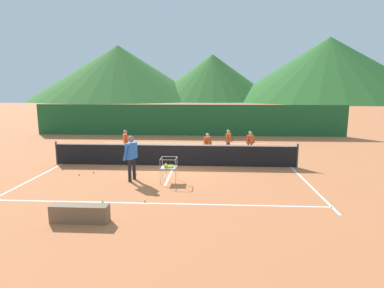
% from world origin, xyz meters
% --- Properties ---
extents(ground_plane, '(120.00, 120.00, 0.00)m').
position_xyz_m(ground_plane, '(0.00, 0.00, 0.00)').
color(ground_plane, '#C67042').
extents(line_baseline_near, '(10.35, 0.08, 0.01)m').
position_xyz_m(line_baseline_near, '(0.00, -4.74, 0.00)').
color(line_baseline_near, white).
rests_on(line_baseline_near, ground).
extents(line_baseline_far, '(10.35, 0.08, 0.01)m').
position_xyz_m(line_baseline_far, '(0.00, 5.95, 0.00)').
color(line_baseline_far, white).
rests_on(line_baseline_far, ground).
extents(line_sideline_west, '(0.08, 10.69, 0.01)m').
position_xyz_m(line_sideline_west, '(-5.18, 0.00, 0.00)').
color(line_sideline_west, white).
rests_on(line_sideline_west, ground).
extents(line_sideline_east, '(0.08, 10.69, 0.01)m').
position_xyz_m(line_sideline_east, '(5.18, 0.00, 0.00)').
color(line_sideline_east, white).
rests_on(line_sideline_east, ground).
extents(line_service_center, '(0.08, 6.04, 0.01)m').
position_xyz_m(line_service_center, '(0.00, 0.00, 0.00)').
color(line_service_center, white).
rests_on(line_service_center, ground).
extents(tennis_net, '(10.91, 0.08, 1.05)m').
position_xyz_m(tennis_net, '(0.00, 0.00, 0.50)').
color(tennis_net, '#333338').
rests_on(tennis_net, ground).
extents(instructor, '(0.46, 0.84, 1.70)m').
position_xyz_m(instructor, '(-1.33, -2.38, 1.02)').
color(instructor, black).
rests_on(instructor, ground).
extents(student_0, '(0.61, 0.55, 1.34)m').
position_xyz_m(student_0, '(-2.71, 1.94, 0.80)').
color(student_0, silver).
rests_on(student_0, ground).
extents(student_1, '(0.44, 0.67, 1.21)m').
position_xyz_m(student_1, '(1.46, 1.97, 0.73)').
color(student_1, black).
rests_on(student_1, ground).
extents(student_2, '(0.41, 0.70, 1.27)m').
position_xyz_m(student_2, '(2.57, 2.90, 0.76)').
color(student_2, navy).
rests_on(student_2, ground).
extents(student_3, '(0.48, 0.65, 1.25)m').
position_xyz_m(student_3, '(3.66, 2.47, 0.75)').
color(student_3, navy).
rests_on(student_3, ground).
extents(ball_cart, '(0.58, 0.58, 0.90)m').
position_xyz_m(ball_cart, '(0.06, -2.46, 0.59)').
color(ball_cart, '#B7B7BC').
rests_on(ball_cart, ground).
extents(tennis_ball_0, '(0.07, 0.07, 0.07)m').
position_xyz_m(tennis_ball_0, '(-1.39, -1.58, 0.03)').
color(tennis_ball_0, yellow).
rests_on(tennis_ball_0, ground).
extents(tennis_ball_1, '(0.07, 0.07, 0.07)m').
position_xyz_m(tennis_ball_1, '(-0.40, -4.61, 0.03)').
color(tennis_ball_1, yellow).
rests_on(tennis_ball_1, ground).
extents(tennis_ball_2, '(0.07, 0.07, 0.07)m').
position_xyz_m(tennis_ball_2, '(-3.19, -1.42, 0.03)').
color(tennis_ball_2, yellow).
rests_on(tennis_ball_2, ground).
extents(tennis_ball_3, '(0.07, 0.07, 0.07)m').
position_xyz_m(tennis_ball_3, '(-3.61, -1.83, 0.03)').
color(tennis_ball_3, yellow).
rests_on(tennis_ball_3, ground).
extents(tennis_ball_4, '(0.07, 0.07, 0.07)m').
position_xyz_m(tennis_ball_4, '(-0.21, -1.26, 0.03)').
color(tennis_ball_4, yellow).
rests_on(tennis_ball_4, ground).
extents(tennis_ball_5, '(0.07, 0.07, 0.07)m').
position_xyz_m(tennis_ball_5, '(-1.67, -4.72, 0.03)').
color(tennis_ball_5, yellow).
rests_on(tennis_ball_5, ground).
extents(windscreen_fence, '(22.78, 0.08, 2.27)m').
position_xyz_m(windscreen_fence, '(0.00, 9.23, 1.14)').
color(windscreen_fence, '#1E5B2D').
rests_on(windscreen_fence, ground).
extents(courtside_bench, '(1.50, 0.36, 0.46)m').
position_xyz_m(courtside_bench, '(-1.76, -6.16, 0.23)').
color(courtside_bench, brown).
rests_on(courtside_bench, ground).
extents(hill_0, '(37.90, 37.90, 13.37)m').
position_xyz_m(hill_0, '(2.11, 82.04, 6.69)').
color(hill_0, '#38702D').
rests_on(hill_0, ground).
extents(hill_1, '(51.57, 51.57, 16.00)m').
position_xyz_m(hill_1, '(-25.79, 80.63, 8.00)').
color(hill_1, '#38702D').
rests_on(hill_1, ground).
extents(hill_2, '(56.10, 56.10, 17.40)m').
position_xyz_m(hill_2, '(34.23, 77.92, 8.70)').
color(hill_2, '#2D6628').
rests_on(hill_2, ground).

